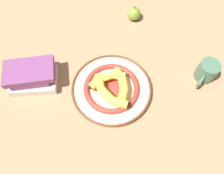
% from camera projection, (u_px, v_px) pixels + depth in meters
% --- Properties ---
extents(ground_plane, '(2.80, 2.80, 0.00)m').
position_uv_depth(ground_plane, '(119.00, 87.00, 0.96)').
color(ground_plane, '#A87A56').
extents(decorative_bowl, '(0.35, 0.35, 0.03)m').
position_uv_depth(decorative_bowl, '(112.00, 89.00, 0.94)').
color(decorative_bowl, beige).
rests_on(decorative_bowl, ground_plane).
extents(banana_a, '(0.21, 0.09, 0.04)m').
position_uv_depth(banana_a, '(108.00, 92.00, 0.89)').
color(banana_a, yellow).
rests_on(banana_a, decorative_bowl).
extents(banana_b, '(0.17, 0.09, 0.04)m').
position_uv_depth(banana_b, '(122.00, 85.00, 0.91)').
color(banana_b, yellow).
rests_on(banana_b, decorative_bowl).
extents(banana_c, '(0.07, 0.18, 0.03)m').
position_uv_depth(banana_c, '(108.00, 78.00, 0.92)').
color(banana_c, yellow).
rests_on(banana_c, decorative_bowl).
extents(book_stack, '(0.21, 0.24, 0.10)m').
position_uv_depth(book_stack, '(31.00, 76.00, 0.93)').
color(book_stack, silver).
rests_on(book_stack, ground_plane).
extents(coffee_mug, '(0.09, 0.13, 0.09)m').
position_uv_depth(coffee_mug, '(207.00, 71.00, 0.94)').
color(coffee_mug, '#477056').
rests_on(coffee_mug, ground_plane).
extents(apple, '(0.07, 0.07, 0.08)m').
position_uv_depth(apple, '(134.00, 14.00, 1.11)').
color(apple, olive).
rests_on(apple, ground_plane).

